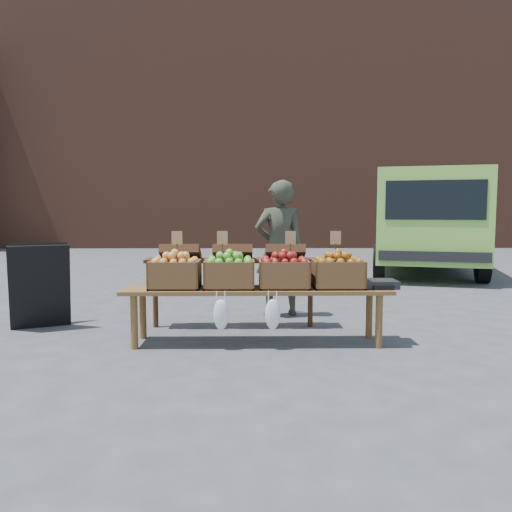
{
  "coord_description": "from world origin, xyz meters",
  "views": [
    {
      "loc": [
        -0.91,
        -4.92,
        1.35
      ],
      "look_at": [
        -0.83,
        0.58,
        0.85
      ],
      "focal_mm": 35.0,
      "sensor_mm": 36.0,
      "label": 1
    }
  ],
  "objects_px": {
    "crate_russet_pears": "(230,274)",
    "weighing_scale": "(379,284)",
    "back_table": "(233,283)",
    "display_bench": "(257,316)",
    "delivery_van": "(426,224)",
    "vendor": "(279,249)",
    "crate_red_apples": "(284,274)",
    "crate_green_apples": "(338,274)",
    "chalkboard_sign": "(40,285)",
    "crate_golden_apples": "(175,274)"
  },
  "relations": [
    {
      "from": "chalkboard_sign",
      "to": "crate_golden_apples",
      "type": "xyz_separation_m",
      "value": [
        1.67,
        -0.74,
        0.22
      ]
    },
    {
      "from": "delivery_van",
      "to": "crate_green_apples",
      "type": "relative_size",
      "value": 9.54
    },
    {
      "from": "crate_red_apples",
      "to": "crate_green_apples",
      "type": "relative_size",
      "value": 1.0
    },
    {
      "from": "chalkboard_sign",
      "to": "crate_russet_pears",
      "type": "distance_m",
      "value": 2.35
    },
    {
      "from": "chalkboard_sign",
      "to": "weighing_scale",
      "type": "distance_m",
      "value": 3.82
    },
    {
      "from": "display_bench",
      "to": "crate_russet_pears",
      "type": "xyz_separation_m",
      "value": [
        -0.27,
        0.0,
        0.42
      ]
    },
    {
      "from": "delivery_van",
      "to": "vendor",
      "type": "xyz_separation_m",
      "value": [
        -3.5,
        -4.55,
        -0.2
      ]
    },
    {
      "from": "display_bench",
      "to": "chalkboard_sign",
      "type": "bearing_deg",
      "value": 163.57
    },
    {
      "from": "chalkboard_sign",
      "to": "weighing_scale",
      "type": "relative_size",
      "value": 2.89
    },
    {
      "from": "crate_golden_apples",
      "to": "weighing_scale",
      "type": "relative_size",
      "value": 1.47
    },
    {
      "from": "vendor",
      "to": "crate_russet_pears",
      "type": "relative_size",
      "value": 3.47
    },
    {
      "from": "display_bench",
      "to": "crate_russet_pears",
      "type": "height_order",
      "value": "crate_russet_pears"
    },
    {
      "from": "delivery_van",
      "to": "back_table",
      "type": "height_order",
      "value": "delivery_van"
    },
    {
      "from": "vendor",
      "to": "crate_green_apples",
      "type": "bearing_deg",
      "value": 102.31
    },
    {
      "from": "crate_russet_pears",
      "to": "weighing_scale",
      "type": "xyz_separation_m",
      "value": [
        1.52,
        0.0,
        -0.1
      ]
    },
    {
      "from": "display_bench",
      "to": "crate_red_apples",
      "type": "relative_size",
      "value": 5.4
    },
    {
      "from": "back_table",
      "to": "crate_red_apples",
      "type": "relative_size",
      "value": 4.2
    },
    {
      "from": "vendor",
      "to": "crate_red_apples",
      "type": "bearing_deg",
      "value": 80.08
    },
    {
      "from": "back_table",
      "to": "crate_golden_apples",
      "type": "relative_size",
      "value": 4.2
    },
    {
      "from": "display_bench",
      "to": "crate_golden_apples",
      "type": "relative_size",
      "value": 5.4
    },
    {
      "from": "crate_red_apples",
      "to": "chalkboard_sign",
      "type": "bearing_deg",
      "value": 165.12
    },
    {
      "from": "display_bench",
      "to": "crate_russet_pears",
      "type": "relative_size",
      "value": 5.4
    },
    {
      "from": "crate_red_apples",
      "to": "crate_green_apples",
      "type": "bearing_deg",
      "value": 0.0
    },
    {
      "from": "crate_green_apples",
      "to": "chalkboard_sign",
      "type": "bearing_deg",
      "value": 167.5
    },
    {
      "from": "vendor",
      "to": "crate_golden_apples",
      "type": "relative_size",
      "value": 3.47
    },
    {
      "from": "vendor",
      "to": "crate_golden_apples",
      "type": "distance_m",
      "value": 1.78
    },
    {
      "from": "back_table",
      "to": "crate_russet_pears",
      "type": "distance_m",
      "value": 0.74
    },
    {
      "from": "crate_golden_apples",
      "to": "crate_red_apples",
      "type": "relative_size",
      "value": 1.0
    },
    {
      "from": "delivery_van",
      "to": "crate_golden_apples",
      "type": "xyz_separation_m",
      "value": [
        -4.63,
        -5.91,
        -0.36
      ]
    },
    {
      "from": "delivery_van",
      "to": "weighing_scale",
      "type": "distance_m",
      "value": 6.46
    },
    {
      "from": "back_table",
      "to": "display_bench",
      "type": "distance_m",
      "value": 0.8
    },
    {
      "from": "chalkboard_sign",
      "to": "display_bench",
      "type": "height_order",
      "value": "chalkboard_sign"
    },
    {
      "from": "back_table",
      "to": "display_bench",
      "type": "height_order",
      "value": "back_table"
    },
    {
      "from": "crate_red_apples",
      "to": "vendor",
      "type": "bearing_deg",
      "value": 88.42
    },
    {
      "from": "display_bench",
      "to": "crate_russet_pears",
      "type": "bearing_deg",
      "value": 180.0
    },
    {
      "from": "chalkboard_sign",
      "to": "crate_green_apples",
      "type": "height_order",
      "value": "chalkboard_sign"
    },
    {
      "from": "weighing_scale",
      "to": "back_table",
      "type": "bearing_deg",
      "value": 154.56
    },
    {
      "from": "display_bench",
      "to": "crate_green_apples",
      "type": "distance_m",
      "value": 0.93
    },
    {
      "from": "chalkboard_sign",
      "to": "back_table",
      "type": "xyz_separation_m",
      "value": [
        2.23,
        -0.02,
        0.03
      ]
    },
    {
      "from": "vendor",
      "to": "weighing_scale",
      "type": "bearing_deg",
      "value": 116.24
    },
    {
      "from": "delivery_van",
      "to": "back_table",
      "type": "bearing_deg",
      "value": -112.24
    },
    {
      "from": "delivery_van",
      "to": "crate_golden_apples",
      "type": "height_order",
      "value": "delivery_van"
    },
    {
      "from": "crate_red_apples",
      "to": "weighing_scale",
      "type": "xyz_separation_m",
      "value": [
        0.97,
        0.0,
        -0.1
      ]
    },
    {
      "from": "back_table",
      "to": "delivery_van",
      "type": "bearing_deg",
      "value": 51.9
    },
    {
      "from": "crate_russet_pears",
      "to": "weighing_scale",
      "type": "bearing_deg",
      "value": 0.0
    },
    {
      "from": "crate_russet_pears",
      "to": "weighing_scale",
      "type": "height_order",
      "value": "crate_russet_pears"
    },
    {
      "from": "vendor",
      "to": "crate_golden_apples",
      "type": "height_order",
      "value": "vendor"
    },
    {
      "from": "chalkboard_sign",
      "to": "weighing_scale",
      "type": "bearing_deg",
      "value": -34.62
    },
    {
      "from": "delivery_van",
      "to": "chalkboard_sign",
      "type": "xyz_separation_m",
      "value": [
        -6.31,
        -5.18,
        -0.58
      ]
    },
    {
      "from": "crate_green_apples",
      "to": "crate_red_apples",
      "type": "bearing_deg",
      "value": 180.0
    }
  ]
}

